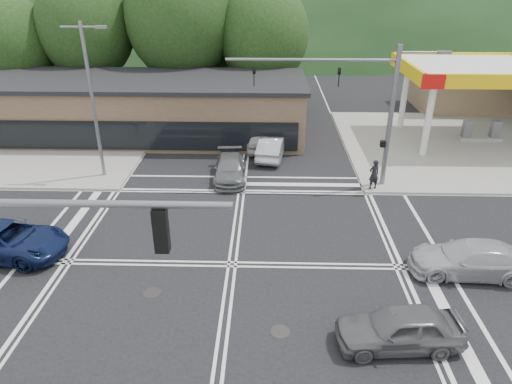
{
  "coord_description": "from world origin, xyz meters",
  "views": [
    {
      "loc": [
        1.48,
        -16.24,
        11.45
      ],
      "look_at": [
        0.92,
        4.28,
        1.4
      ],
      "focal_mm": 32.0,
      "sensor_mm": 36.0,
      "label": 1
    }
  ],
  "objects_px": {
    "car_grey_center": "(399,328)",
    "car_queue_a": "(272,147)",
    "car_queue_b": "(261,138)",
    "car_blue_west": "(6,240)",
    "pedestrian": "(374,174)",
    "car_northbound": "(230,168)",
    "car_silver_east": "(470,259)"
  },
  "relations": [
    {
      "from": "car_blue_west",
      "to": "car_queue_b",
      "type": "relative_size",
      "value": 1.16
    },
    {
      "from": "car_queue_a",
      "to": "pedestrian",
      "type": "bearing_deg",
      "value": 147.6
    },
    {
      "from": "car_northbound",
      "to": "pedestrian",
      "type": "height_order",
      "value": "pedestrian"
    },
    {
      "from": "car_queue_a",
      "to": "pedestrian",
      "type": "xyz_separation_m",
      "value": [
        5.74,
        -5.07,
        0.29
      ]
    },
    {
      "from": "car_blue_west",
      "to": "car_silver_east",
      "type": "bearing_deg",
      "value": -84.34
    },
    {
      "from": "car_blue_west",
      "to": "car_grey_center",
      "type": "xyz_separation_m",
      "value": [
        15.93,
        -5.0,
        -0.03
      ]
    },
    {
      "from": "car_grey_center",
      "to": "car_silver_east",
      "type": "distance_m",
      "value": 5.74
    },
    {
      "from": "car_queue_b",
      "to": "car_northbound",
      "type": "bearing_deg",
      "value": 71.84
    },
    {
      "from": "car_grey_center",
      "to": "car_northbound",
      "type": "bearing_deg",
      "value": -157.9
    },
    {
      "from": "car_queue_a",
      "to": "car_northbound",
      "type": "relative_size",
      "value": 0.98
    },
    {
      "from": "car_grey_center",
      "to": "car_northbound",
      "type": "xyz_separation_m",
      "value": [
        -6.75,
        13.5,
        -0.07
      ]
    },
    {
      "from": "pedestrian",
      "to": "car_silver_east",
      "type": "bearing_deg",
      "value": 86.26
    },
    {
      "from": "car_silver_east",
      "to": "car_queue_b",
      "type": "distance_m",
      "value": 17.06
    },
    {
      "from": "car_grey_center",
      "to": "car_queue_b",
      "type": "relative_size",
      "value": 0.91
    },
    {
      "from": "car_silver_east",
      "to": "pedestrian",
      "type": "bearing_deg",
      "value": -159.53
    },
    {
      "from": "car_grey_center",
      "to": "car_queue_a",
      "type": "distance_m",
      "value": 17.57
    },
    {
      "from": "car_blue_west",
      "to": "pedestrian",
      "type": "distance_m",
      "value": 18.85
    },
    {
      "from": "car_blue_west",
      "to": "car_northbound",
      "type": "xyz_separation_m",
      "value": [
        9.19,
        8.5,
        -0.1
      ]
    },
    {
      "from": "car_silver_east",
      "to": "car_queue_b",
      "type": "bearing_deg",
      "value": -145.07
    },
    {
      "from": "car_blue_west",
      "to": "car_grey_center",
      "type": "height_order",
      "value": "car_blue_west"
    },
    {
      "from": "car_grey_center",
      "to": "car_silver_east",
      "type": "xyz_separation_m",
      "value": [
        3.95,
        4.16,
        -0.01
      ]
    },
    {
      "from": "car_grey_center",
      "to": "car_queue_b",
      "type": "xyz_separation_m",
      "value": [
        -4.93,
        18.72,
        0.08
      ]
    },
    {
      "from": "car_queue_a",
      "to": "car_queue_b",
      "type": "distance_m",
      "value": 1.82
    },
    {
      "from": "car_queue_b",
      "to": "car_blue_west",
      "type": "bearing_deg",
      "value": 52.26
    },
    {
      "from": "car_northbound",
      "to": "pedestrian",
      "type": "bearing_deg",
      "value": -14.03
    },
    {
      "from": "car_grey_center",
      "to": "car_queue_a",
      "type": "relative_size",
      "value": 0.95
    },
    {
      "from": "car_blue_west",
      "to": "car_queue_a",
      "type": "distance_m",
      "value": 16.85
    },
    {
      "from": "car_queue_a",
      "to": "car_northbound",
      "type": "distance_m",
      "value": 4.4
    },
    {
      "from": "car_queue_a",
      "to": "pedestrian",
      "type": "relative_size",
      "value": 2.54
    },
    {
      "from": "car_grey_center",
      "to": "car_queue_a",
      "type": "bearing_deg",
      "value": -170.7
    },
    {
      "from": "car_grey_center",
      "to": "car_queue_a",
      "type": "xyz_separation_m",
      "value": [
        -4.17,
        17.07,
        0.01
      ]
    },
    {
      "from": "car_queue_b",
      "to": "car_northbound",
      "type": "relative_size",
      "value": 1.03
    }
  ]
}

